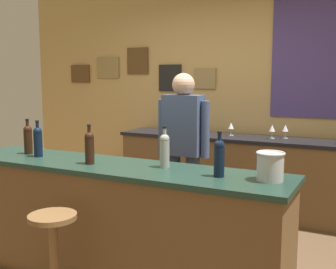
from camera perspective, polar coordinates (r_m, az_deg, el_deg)
name	(u,v)px	position (r m, az deg, el deg)	size (l,w,h in m)	color
ground_plane	(139,258)	(3.80, -4.03, -16.71)	(10.00, 10.00, 0.00)	brown
back_wall	(223,91)	(5.28, 7.62, 6.05)	(6.00, 0.09, 2.80)	tan
bar_counter	(112,222)	(3.31, -7.77, -11.88)	(2.77, 0.60, 0.92)	brown
side_counter	(241,174)	(4.94, 9.99, -5.46)	(2.99, 0.56, 0.90)	brown
bartender	(183,147)	(3.86, 2.11, -1.69)	(0.52, 0.21, 1.62)	#384766
bar_stool	(54,246)	(2.95, -15.54, -14.64)	(0.32, 0.32, 0.68)	brown
wine_bottle_a	(28,138)	(3.76, -18.79, -0.51)	(0.07, 0.07, 0.31)	black
wine_bottle_b	(38,141)	(3.60, -17.54, -0.81)	(0.07, 0.07, 0.31)	black
wine_bottle_c	(89,146)	(3.20, -10.80, -1.63)	(0.07, 0.07, 0.31)	black
wine_bottle_d	(165,149)	(3.02, -0.47, -2.05)	(0.07, 0.07, 0.31)	#999E99
wine_bottle_e	(219,157)	(2.76, 7.09, -3.06)	(0.07, 0.07, 0.31)	black
ice_bucket	(270,166)	(2.71, 13.95, -4.20)	(0.19, 0.19, 0.19)	#B7BABF
wine_glass_a	(231,126)	(4.93, 8.70, 1.14)	(0.07, 0.07, 0.16)	silver
wine_glass_b	(272,129)	(4.77, 14.19, 0.77)	(0.07, 0.07, 0.16)	silver
wine_glass_c	(285,129)	(4.82, 15.91, 0.78)	(0.07, 0.07, 0.16)	silver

